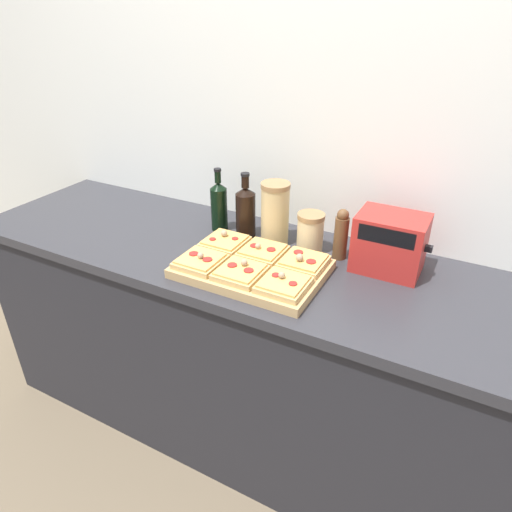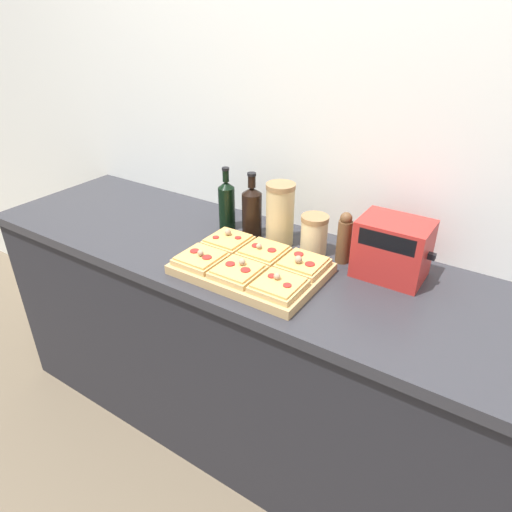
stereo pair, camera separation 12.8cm
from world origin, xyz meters
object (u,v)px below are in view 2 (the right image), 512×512
olive_oil_bottle (227,204)px  cutting_board (251,269)px  toaster_oven (392,249)px  pepper_mill (344,238)px  wine_bottle (252,210)px  grain_jar_tall (280,214)px  grain_jar_short (314,235)px

olive_oil_bottle → cutting_board: bearing=-40.9°
olive_oil_bottle → toaster_oven: size_ratio=1.02×
pepper_mill → toaster_oven: 0.17m
olive_oil_bottle → toaster_oven: 0.69m
olive_oil_bottle → wine_bottle: size_ratio=1.00×
grain_jar_tall → pepper_mill: grain_jar_tall is taller
cutting_board → toaster_oven: size_ratio=1.93×
toaster_oven → grain_jar_short: bearing=179.8°
olive_oil_bottle → wine_bottle: (0.12, -0.00, 0.00)m
cutting_board → toaster_oven: bearing=31.3°
grain_jar_short → toaster_oven: 0.29m
grain_jar_short → toaster_oven: bearing=-0.2°
cutting_board → grain_jar_tall: grain_jar_tall is taller
olive_oil_bottle → pepper_mill: size_ratio=1.35×
grain_jar_tall → grain_jar_short: 0.15m
wine_bottle → toaster_oven: wine_bottle is taller
cutting_board → wine_bottle: 0.31m
grain_jar_short → wine_bottle: bearing=-180.0°
grain_jar_short → pepper_mill: pepper_mill is taller
cutting_board → grain_jar_tall: size_ratio=2.02×
pepper_mill → wine_bottle: bearing=-180.0°
cutting_board → pepper_mill: 0.35m
grain_jar_tall → olive_oil_bottle: bearing=-180.0°
wine_bottle → pepper_mill: wine_bottle is taller
olive_oil_bottle → grain_jar_short: bearing=0.0°
olive_oil_bottle → grain_jar_tall: olive_oil_bottle is taller
wine_bottle → grain_jar_tall: bearing=0.0°
wine_bottle → grain_jar_short: bearing=0.0°
grain_jar_tall → wine_bottle: bearing=-180.0°
grain_jar_tall → grain_jar_short: size_ratio=1.62×
pepper_mill → grain_jar_short: bearing=180.0°
cutting_board → grain_jar_tall: bearing=97.8°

